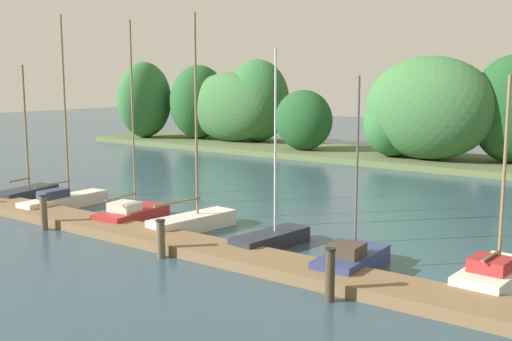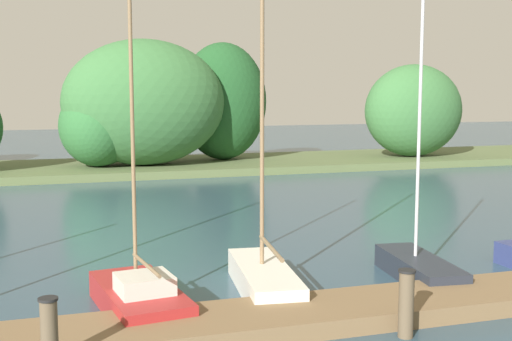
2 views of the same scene
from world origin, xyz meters
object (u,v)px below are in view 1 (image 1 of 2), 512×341
object	(u,v)px
sailboat_4	(273,237)
mooring_piling_2	(161,239)
mooring_piling_1	(44,212)
mooring_piling_3	(330,275)
sailboat_3	(195,219)
sailboat_0	(28,191)
sailboat_1	(65,199)
sailboat_5	(353,259)
sailboat_2	(133,213)
sailboat_6	(496,273)

from	to	relation	value
sailboat_4	mooring_piling_2	xyz separation A→B (m)	(-2.16, -3.21, 0.30)
mooring_piling_1	mooring_piling_3	size ratio (longest dim) A/B	0.96
sailboat_4	sailboat_3	bearing A→B (deg)	93.12
sailboat_0	sailboat_1	distance (m)	3.29
sailboat_1	sailboat_5	size ratio (longest dim) A/B	1.45
sailboat_0	mooring_piling_3	distance (m)	18.79
sailboat_0	sailboat_4	world-z (taller)	sailboat_4
sailboat_5	mooring_piling_2	xyz separation A→B (m)	(-5.57, -2.53, 0.27)
sailboat_4	mooring_piling_3	bearing A→B (deg)	-122.58
sailboat_2	sailboat_3	size ratio (longest dim) A/B	0.98
sailboat_5	mooring_piling_2	size ratio (longest dim) A/B	4.62
sailboat_6	mooring_piling_3	distance (m)	4.92
mooring_piling_3	sailboat_6	bearing A→B (deg)	50.47
sailboat_3	mooring_piling_1	distance (m)	5.75
sailboat_3	sailboat_4	xyz separation A→B (m)	(3.77, -0.21, -0.07)
mooring_piling_1	sailboat_0	bearing A→B (deg)	151.78
sailboat_4	sailboat_6	world-z (taller)	sailboat_4
sailboat_1	mooring_piling_2	world-z (taller)	sailboat_1
sailboat_4	mooring_piling_3	size ratio (longest dim) A/B	4.73
sailboat_6	mooring_piling_2	size ratio (longest dim) A/B	4.64
sailboat_2	sailboat_4	bearing A→B (deg)	-94.36
sailboat_1	sailboat_3	bearing A→B (deg)	-89.19
sailboat_2	mooring_piling_2	distance (m)	5.28
sailboat_0	sailboat_3	xyz separation A→B (m)	(10.57, 0.28, 0.06)
sailboat_2	mooring_piling_1	xyz separation A→B (m)	(-1.71, -2.92, 0.31)
mooring_piling_1	mooring_piling_3	xyz separation A→B (m)	(12.48, -0.06, 0.03)
mooring_piling_1	mooring_piling_3	distance (m)	12.48
sailboat_0	mooring_piling_2	bearing A→B (deg)	-117.21
sailboat_2	sailboat_3	xyz separation A→B (m)	(2.84, 0.59, 0.02)
sailboat_1	mooring_piling_3	bearing A→B (deg)	-104.65
sailboat_4	sailboat_5	bearing A→B (deg)	-94.99
mooring_piling_3	sailboat_2	bearing A→B (deg)	164.54
sailboat_3	mooring_piling_1	bearing A→B (deg)	134.58
sailboat_1	sailboat_4	bearing A→B (deg)	-91.71
sailboat_4	mooring_piling_1	size ratio (longest dim) A/B	4.92
sailboat_3	sailboat_4	world-z (taller)	sailboat_3
sailboat_2	mooring_piling_1	world-z (taller)	sailboat_2
sailboat_3	sailboat_5	world-z (taller)	sailboat_3
sailboat_0	sailboat_3	distance (m)	10.57
mooring_piling_1	mooring_piling_2	world-z (taller)	mooring_piling_1
sailboat_4	mooring_piling_2	size ratio (longest dim) A/B	5.35
sailboat_1	mooring_piling_2	xyz separation A→B (m)	(8.90, -2.88, 0.21)
sailboat_1	sailboat_5	bearing A→B (deg)	-94.81
sailboat_2	sailboat_6	world-z (taller)	sailboat_2
mooring_piling_1	mooring_piling_3	world-z (taller)	mooring_piling_3
sailboat_2	sailboat_6	bearing A→B (deg)	-94.29
sailboat_4	sailboat_6	distance (m)	7.29
sailboat_3	mooring_piling_1	world-z (taller)	sailboat_3
mooring_piling_2	mooring_piling_3	world-z (taller)	mooring_piling_3
mooring_piling_1	mooring_piling_3	bearing A→B (deg)	-0.26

